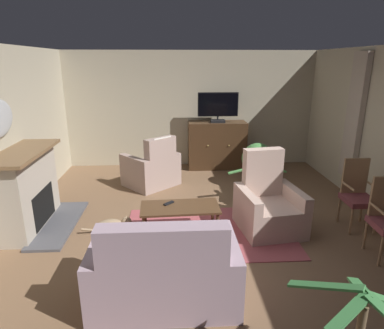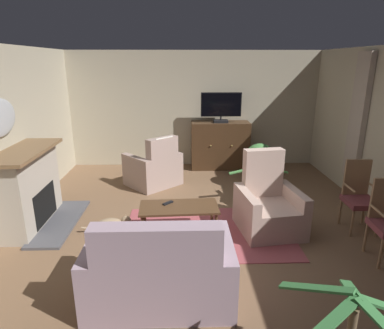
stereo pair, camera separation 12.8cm
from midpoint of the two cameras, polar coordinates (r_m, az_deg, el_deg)
name	(u,v)px [view 2 (the right image)]	position (r m, az deg, el deg)	size (l,w,h in m)	color
ground_plane	(202,229)	(5.17, 2.36, -10.88)	(6.36, 7.19, 0.04)	brown
wall_back	(194,109)	(7.98, 0.78, 9.38)	(6.36, 0.10, 2.66)	#B2A88E
curtain_panel_far	(358,118)	(6.64, 26.99, 7.12)	(0.10, 0.44, 2.24)	#B2A393
rug_central	(208,232)	(5.03, 3.42, -11.44)	(2.44, 1.64, 0.01)	#9E474C
fireplace	(28,189)	(5.58, -25.55, -3.87)	(0.96, 1.57, 1.19)	#4C4C51
wall_mirror_oval	(0,118)	(5.43, -29.43, 6.95)	(0.06, 0.91, 0.54)	#B2B7BF
tv_cabinet	(220,146)	(7.84, 5.24, 3.14)	(1.33, 0.56, 1.09)	black
television	(221,107)	(7.62, 5.48, 9.80)	(0.91, 0.20, 0.67)	black
coffee_table	(179,209)	(4.78, -1.47, -7.69)	(1.13, 0.58, 0.45)	#4C331E
tv_remote	(168,203)	(4.84, -3.37, -6.57)	(0.17, 0.05, 0.02)	black
sofa_floral	(160,272)	(3.62, -4.46, -17.91)	(1.50, 0.92, 1.02)	#AD93A3
armchair_facing_sofa	(268,207)	(5.11, 13.57, -7.12)	(0.97, 0.99, 1.16)	#BC9E8E
armchair_angled_to_table	(154,169)	(6.76, -5.92, -0.78)	(1.24, 1.23, 1.05)	#A3897F
side_chair_far_end	(359,195)	(5.54, 27.21, -4.64)	(0.43, 0.46, 1.04)	brown
potted_plant_on_hearth_side	(258,192)	(6.05, 11.88, -4.55)	(1.03, 0.80, 0.71)	#3D4C5B
potted_plant_tall_palm_by_window	(260,162)	(6.72, 12.00, 0.34)	(0.63, 0.63, 0.89)	#99664C
cat	(112,224)	(5.14, -12.78, -9.92)	(0.72, 0.29, 0.22)	#937A5B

